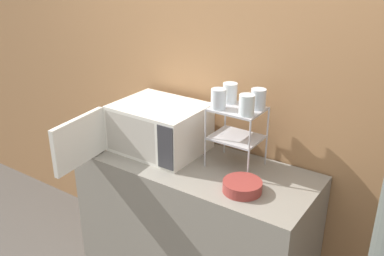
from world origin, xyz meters
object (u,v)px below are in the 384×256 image
glass_back_right (258,99)px  glass_front_left (219,99)px  glass_front_right (247,105)px  glass_back_left (230,93)px  dish_rack (237,125)px  bowl (242,187)px  microwave (156,128)px

glass_back_right → glass_front_left: bearing=-146.2°
glass_front_right → glass_back_left: size_ratio=1.00×
dish_rack → bowl: dish_rack is taller
dish_rack → glass_back_right: size_ratio=3.17×
glass_back_left → bowl: bearing=-49.1°
glass_front_left → glass_back_left: size_ratio=1.00×
dish_rack → glass_back_left: 0.19m
microwave → bowl: (0.68, -0.14, -0.12)m
glass_front_left → glass_front_right: same height
dish_rack → glass_front_left: size_ratio=3.17×
microwave → glass_back_left: 0.52m
dish_rack → bowl: size_ratio=1.73×
glass_front_right → glass_back_left: 0.21m
dish_rack → glass_front_right: bearing=-36.5°
glass_front_right → bowl: 0.42m
glass_back_right → glass_front_right: same height
glass_back_left → bowl: size_ratio=0.54×
bowl → dish_rack: bearing=126.2°
microwave → glass_front_left: size_ratio=7.50×
glass_front_right → glass_back_right: bearing=86.1°
microwave → bowl: size_ratio=4.08×
microwave → bowl: 0.70m
dish_rack → microwave: bearing=-169.6°
glass_front_right → glass_back_left: (-0.17, 0.13, 0.00)m
dish_rack → glass_back_right: bearing=31.4°
glass_front_right → glass_front_left: bearing=179.9°
glass_front_right → bowl: size_ratio=0.54×
glass_back_left → bowl: (0.25, -0.29, -0.38)m
glass_front_left → glass_back_left: 0.13m
microwave → glass_back_right: 0.67m
microwave → bowl: microwave is taller
glass_front_left → glass_front_right: 0.17m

